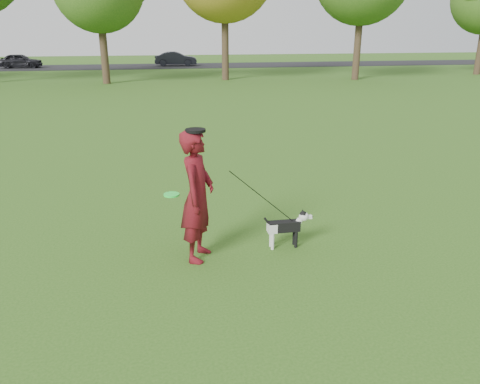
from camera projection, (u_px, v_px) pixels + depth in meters
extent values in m
plane|color=#285116|center=(228.00, 251.00, 7.55)|extent=(120.00, 120.00, 0.00)
cube|color=black|center=(163.00, 66.00, 44.69)|extent=(120.00, 7.00, 0.02)
imported|color=#560C14|center=(197.00, 196.00, 7.01)|extent=(0.72, 0.87, 2.03)
cube|color=black|center=(284.00, 226.00, 7.56)|extent=(0.52, 0.16, 0.17)
cube|color=silver|center=(272.00, 228.00, 7.53)|extent=(0.15, 0.16, 0.15)
cylinder|color=silver|center=(273.00, 241.00, 7.55)|extent=(0.05, 0.05, 0.28)
cylinder|color=silver|center=(271.00, 238.00, 7.66)|extent=(0.05, 0.05, 0.28)
cylinder|color=black|center=(296.00, 239.00, 7.62)|extent=(0.05, 0.05, 0.28)
cylinder|color=black|center=(294.00, 237.00, 7.72)|extent=(0.05, 0.05, 0.28)
cylinder|color=silver|center=(298.00, 223.00, 7.59)|extent=(0.17, 0.10, 0.18)
sphere|color=silver|center=(304.00, 217.00, 7.57)|extent=(0.16, 0.16, 0.16)
sphere|color=black|center=(303.00, 215.00, 7.56)|extent=(0.12, 0.12, 0.12)
cube|color=silver|center=(309.00, 217.00, 7.59)|extent=(0.10, 0.06, 0.06)
sphere|color=black|center=(312.00, 217.00, 7.60)|extent=(0.03, 0.03, 0.03)
cone|color=black|center=(304.00, 213.00, 7.50)|extent=(0.06, 0.06, 0.07)
cone|color=black|center=(303.00, 211.00, 7.58)|extent=(0.06, 0.06, 0.07)
cylinder|color=black|center=(269.00, 224.00, 7.50)|extent=(0.18, 0.03, 0.24)
cylinder|color=black|center=(295.00, 223.00, 7.58)|extent=(0.11, 0.11, 0.02)
imported|color=black|center=(20.00, 61.00, 42.31)|extent=(3.76, 1.58, 1.27)
imported|color=black|center=(176.00, 59.00, 44.68)|extent=(4.06, 1.70, 1.31)
cylinder|color=#20FF3F|center=(172.00, 195.00, 6.79)|extent=(0.23, 0.23, 0.02)
cylinder|color=black|center=(195.00, 130.00, 6.68)|extent=(0.30, 0.30, 0.04)
cylinder|color=#38281C|center=(104.00, 50.00, 29.86)|extent=(0.48, 0.48, 4.20)
cylinder|color=#38281C|center=(225.00, 42.00, 32.00)|extent=(0.48, 0.48, 5.04)
cylinder|color=#38281C|center=(358.00, 44.00, 32.17)|extent=(0.48, 0.48, 4.83)
cylinder|color=#38281C|center=(480.00, 48.00, 36.03)|extent=(0.48, 0.48, 3.99)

